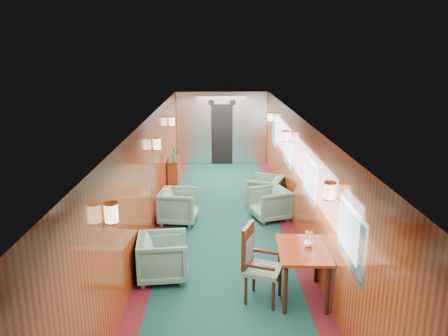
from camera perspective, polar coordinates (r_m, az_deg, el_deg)
name	(u,v)px	position (r m, az deg, el deg)	size (l,w,h in m)	color
room	(225,157)	(8.62, 0.09, 1.44)	(12.00, 12.10, 2.40)	#0E332B
bulkhead	(222,128)	(14.50, -0.27, 5.19)	(2.98, 0.17, 2.39)	silver
windows_right	(297,163)	(9.05, 9.53, 0.69)	(0.02, 8.60, 0.80)	silver
wall_sconces	(224,143)	(9.14, 0.03, 3.22)	(2.97, 7.97, 0.25)	beige
dining_table	(303,256)	(6.79, 10.26, -11.30)	(0.80, 1.11, 0.80)	maroon
side_chair	(256,260)	(6.66, 4.26, -11.92)	(0.67, 0.69, 1.18)	#1E463A
credenza	(174,173)	(12.09, -6.51, -0.64)	(0.29, 0.91, 1.09)	maroon
flower_vase	(309,242)	(6.79, 10.99, -9.47)	(0.14, 0.14, 0.14)	white
armchair_left_near	(163,257)	(7.40, -7.96, -11.49)	(0.79, 0.82, 0.74)	#1E463A
armchair_left_far	(179,206)	(9.65, -5.90, -4.97)	(0.79, 0.81, 0.74)	#1E463A
armchair_right_near	(270,204)	(9.85, 5.99, -4.69)	(0.75, 0.77, 0.70)	#1E463A
armchair_right_far	(265,191)	(10.70, 5.38, -2.98)	(0.78, 0.80, 0.73)	#1E463A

